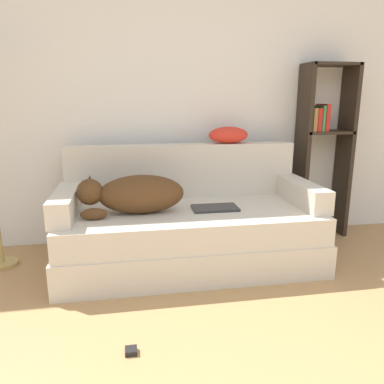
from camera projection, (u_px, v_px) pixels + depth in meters
wall_back at (189, 85)px, 3.19m from camera, size 8.14×0.06×2.70m
couch at (190, 237)px, 2.84m from camera, size 1.91×0.90×0.44m
couch_backrest at (182, 171)px, 3.10m from camera, size 1.87×0.15×0.44m
couch_arm_left at (66, 203)px, 2.61m from camera, size 0.15×0.71×0.17m
couch_arm_right at (301, 193)px, 2.91m from camera, size 0.15×0.71×0.17m
dog at (134, 194)px, 2.63m from camera, size 0.74×0.26×0.28m
laptop at (215, 208)px, 2.77m from camera, size 0.34×0.20×0.02m
throw_pillow at (228, 135)px, 3.10m from camera, size 0.33×0.20×0.14m
bookshelf at (323, 141)px, 3.33m from camera, size 0.45×0.26×1.53m
power_adapter at (131, 351)px, 1.86m from camera, size 0.06×0.06×0.03m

